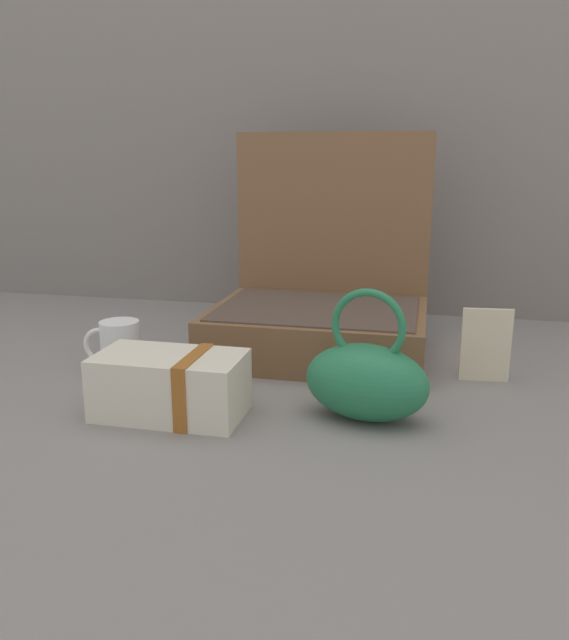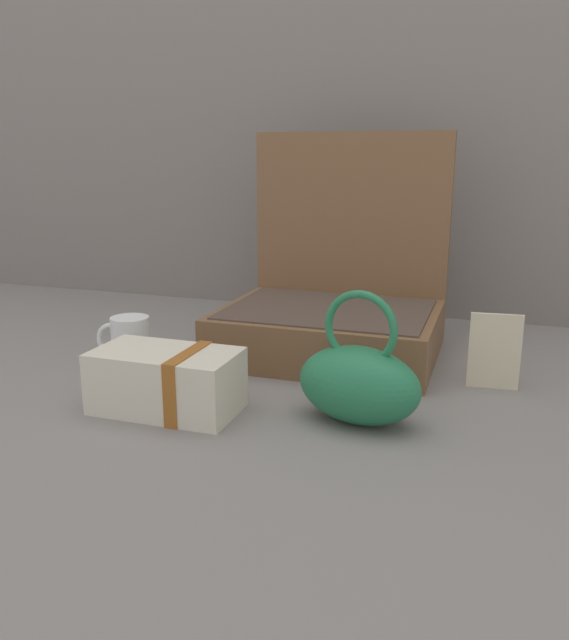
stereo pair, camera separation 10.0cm
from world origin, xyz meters
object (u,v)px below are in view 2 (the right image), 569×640
object	(u,v)px
teal_pouch_handbag	(359,382)
coffee_mug	(129,342)
cream_toiletry_bag	(169,381)
info_card_left	(494,351)
open_suitcase	(334,306)

from	to	relation	value
teal_pouch_handbag	coffee_mug	size ratio (longest dim) A/B	1.89
cream_toiletry_bag	info_card_left	size ratio (longest dim) A/B	1.70
open_suitcase	teal_pouch_handbag	size ratio (longest dim) A/B	2.10
open_suitcase	info_card_left	distance (m)	0.32
coffee_mug	info_card_left	distance (m)	0.63
coffee_mug	info_card_left	xyz separation A→B (m)	(0.62, 0.09, 0.02)
open_suitcase	cream_toiletry_bag	xyz separation A→B (m)	(-0.16, -0.37, -0.04)
teal_pouch_handbag	coffee_mug	distance (m)	0.46
open_suitcase	cream_toiletry_bag	world-z (taller)	open_suitcase
coffee_mug	open_suitcase	bearing A→B (deg)	33.83
teal_pouch_handbag	open_suitcase	bearing A→B (deg)	110.22
open_suitcase	cream_toiletry_bag	bearing A→B (deg)	-112.71
teal_pouch_handbag	cream_toiletry_bag	world-z (taller)	teal_pouch_handbag
cream_toiletry_bag	info_card_left	xyz separation A→B (m)	(0.45, 0.25, 0.02)
cream_toiletry_bag	info_card_left	bearing A→B (deg)	28.99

